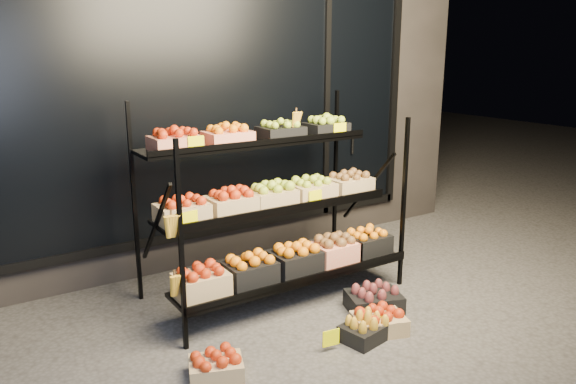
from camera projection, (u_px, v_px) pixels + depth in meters
ground at (319, 321)px, 4.36m from camera, size 24.00×24.00×0.00m
building at (180, 77)px, 6.02m from camera, size 6.00×2.08×3.50m
display_rack at (276, 206)px, 4.64m from camera, size 2.18×1.02×1.66m
tag_floor_a at (331, 343)px, 3.92m from camera, size 0.13×0.01×0.12m
tag_floor_b at (378, 327)px, 4.15m from camera, size 0.13×0.01×0.12m
floor_crate_left at (216, 365)px, 3.60m from camera, size 0.41×0.36×0.18m
floor_crate_midleft at (365, 328)px, 4.07m from camera, size 0.39×0.32×0.18m
floor_crate_midright at (379, 321)px, 4.18m from camera, size 0.45×0.38×0.19m
floor_crate_right at (374, 299)px, 4.52m from camera, size 0.50×0.43×0.21m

